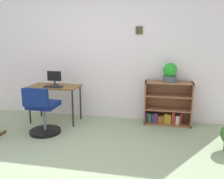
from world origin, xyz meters
name	(u,v)px	position (x,y,z in m)	size (l,w,h in m)	color
ground_plane	(53,171)	(0.00, 0.00, 0.00)	(6.24, 6.24, 0.00)	#95A47F
wall_back	(97,59)	(0.00, 2.15, 1.18)	(5.20, 0.12, 2.36)	silver
desk	(55,89)	(-0.70, 1.65, 0.64)	(0.93, 0.50, 0.70)	brown
monitor	(54,78)	(-0.72, 1.70, 0.84)	(0.27, 0.16, 0.27)	#262628
keyboard	(53,87)	(-0.67, 1.52, 0.71)	(0.34, 0.14, 0.02)	black
office_chair	(43,113)	(-0.64, 1.03, 0.36)	(0.52, 0.55, 0.82)	black
bookshelf_low	(167,105)	(1.38, 1.95, 0.35)	(0.85, 0.30, 0.81)	#905B3D
potted_plant_on_shelf	(170,72)	(1.40, 1.90, 0.98)	(0.26, 0.26, 0.34)	#474C51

